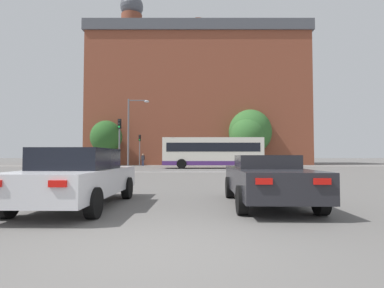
{
  "coord_description": "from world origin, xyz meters",
  "views": [
    {
      "loc": [
        0.46,
        -4.08,
        1.27
      ],
      "look_at": [
        0.49,
        26.78,
        2.54
      ],
      "focal_mm": 28.0,
      "sensor_mm": 36.0,
      "label": 1
    }
  ],
  "objects_px": {
    "street_lamp_junction": "(132,126)",
    "bus_crossing_lead": "(212,152)",
    "car_roadster_right": "(267,179)",
    "traffic_light_near_left": "(119,136)",
    "pedestrian_waiting": "(143,159)",
    "car_saloon_left": "(78,177)",
    "traffic_light_far_left": "(139,145)",
    "pedestrian_walking_east": "(185,158)"
  },
  "relations": [
    {
      "from": "street_lamp_junction",
      "to": "bus_crossing_lead",
      "type": "bearing_deg",
      "value": 12.69
    },
    {
      "from": "car_roadster_right",
      "to": "bus_crossing_lead",
      "type": "height_order",
      "value": "bus_crossing_lead"
    },
    {
      "from": "traffic_light_near_left",
      "to": "pedestrian_waiting",
      "type": "distance_m",
      "value": 14.95
    },
    {
      "from": "bus_crossing_lead",
      "to": "car_saloon_left",
      "type": "bearing_deg",
      "value": 168.11
    },
    {
      "from": "traffic_light_near_left",
      "to": "pedestrian_waiting",
      "type": "height_order",
      "value": "traffic_light_near_left"
    },
    {
      "from": "bus_crossing_lead",
      "to": "traffic_light_far_left",
      "type": "relative_size",
      "value": 2.57
    },
    {
      "from": "street_lamp_junction",
      "to": "pedestrian_waiting",
      "type": "distance_m",
      "value": 10.02
    },
    {
      "from": "traffic_light_far_left",
      "to": "car_saloon_left",
      "type": "bearing_deg",
      "value": -82.89
    },
    {
      "from": "traffic_light_far_left",
      "to": "traffic_light_near_left",
      "type": "xyz_separation_m",
      "value": [
        0.77,
        -13.82,
        0.18
      ]
    },
    {
      "from": "car_saloon_left",
      "to": "pedestrian_walking_east",
      "type": "relative_size",
      "value": 2.82
    },
    {
      "from": "traffic_light_far_left",
      "to": "street_lamp_junction",
      "type": "distance_m",
      "value": 8.61
    },
    {
      "from": "car_saloon_left",
      "to": "street_lamp_junction",
      "type": "height_order",
      "value": "street_lamp_junction"
    },
    {
      "from": "traffic_light_near_left",
      "to": "car_roadster_right",
      "type": "bearing_deg",
      "value": -64.33
    },
    {
      "from": "car_saloon_left",
      "to": "pedestrian_walking_east",
      "type": "xyz_separation_m",
      "value": [
        2.03,
        31.92,
        0.23
      ]
    },
    {
      "from": "traffic_light_near_left",
      "to": "traffic_light_far_left",
      "type": "bearing_deg",
      "value": 93.18
    },
    {
      "from": "car_roadster_right",
      "to": "bus_crossing_lead",
      "type": "xyz_separation_m",
      "value": [
        0.18,
        23.61,
        1.04
      ]
    },
    {
      "from": "traffic_light_far_left",
      "to": "pedestrian_waiting",
      "type": "relative_size",
      "value": 2.5
    },
    {
      "from": "bus_crossing_lead",
      "to": "traffic_light_near_left",
      "type": "bearing_deg",
      "value": 131.8
    },
    {
      "from": "bus_crossing_lead",
      "to": "pedestrian_waiting",
      "type": "height_order",
      "value": "bus_crossing_lead"
    },
    {
      "from": "car_roadster_right",
      "to": "traffic_light_far_left",
      "type": "distance_m",
      "value": 31.5
    },
    {
      "from": "car_saloon_left",
      "to": "car_roadster_right",
      "type": "height_order",
      "value": "car_saloon_left"
    },
    {
      "from": "street_lamp_junction",
      "to": "pedestrian_walking_east",
      "type": "height_order",
      "value": "street_lamp_junction"
    },
    {
      "from": "traffic_light_far_left",
      "to": "pedestrian_walking_east",
      "type": "bearing_deg",
      "value": 13.66
    },
    {
      "from": "pedestrian_waiting",
      "to": "traffic_light_near_left",
      "type": "bearing_deg",
      "value": -69.48
    },
    {
      "from": "bus_crossing_lead",
      "to": "pedestrian_walking_east",
      "type": "relative_size",
      "value": 6.16
    },
    {
      "from": "pedestrian_waiting",
      "to": "street_lamp_junction",
      "type": "bearing_deg",
      "value": -68.72
    },
    {
      "from": "car_roadster_right",
      "to": "pedestrian_waiting",
      "type": "distance_m",
      "value": 32.32
    },
    {
      "from": "car_roadster_right",
      "to": "pedestrian_walking_east",
      "type": "height_order",
      "value": "pedestrian_walking_east"
    },
    {
      "from": "traffic_light_near_left",
      "to": "pedestrian_waiting",
      "type": "relative_size",
      "value": 2.68
    },
    {
      "from": "street_lamp_junction",
      "to": "car_saloon_left",
      "type": "bearing_deg",
      "value": -82.02
    },
    {
      "from": "bus_crossing_lead",
      "to": "pedestrian_waiting",
      "type": "relative_size",
      "value": 6.44
    },
    {
      "from": "car_roadster_right",
      "to": "traffic_light_far_left",
      "type": "relative_size",
      "value": 1.1
    },
    {
      "from": "car_saloon_left",
      "to": "traffic_light_near_left",
      "type": "distance_m",
      "value": 17.09
    },
    {
      "from": "traffic_light_far_left",
      "to": "street_lamp_junction",
      "type": "bearing_deg",
      "value": -85.18
    },
    {
      "from": "car_saloon_left",
      "to": "pedestrian_waiting",
      "type": "distance_m",
      "value": 31.69
    },
    {
      "from": "car_roadster_right",
      "to": "traffic_light_near_left",
      "type": "distance_m",
      "value": 18.33
    },
    {
      "from": "bus_crossing_lead",
      "to": "car_roadster_right",
      "type": "bearing_deg",
      "value": 179.55
    },
    {
      "from": "pedestrian_waiting",
      "to": "bus_crossing_lead",
      "type": "bearing_deg",
      "value": -23.01
    },
    {
      "from": "car_saloon_left",
      "to": "traffic_light_near_left",
      "type": "height_order",
      "value": "traffic_light_near_left"
    },
    {
      "from": "car_saloon_left",
      "to": "bus_crossing_lead",
      "type": "relative_size",
      "value": 0.46
    },
    {
      "from": "traffic_light_near_left",
      "to": "pedestrian_walking_east",
      "type": "distance_m",
      "value": 16.17
    },
    {
      "from": "car_saloon_left",
      "to": "street_lamp_junction",
      "type": "bearing_deg",
      "value": 99.15
    }
  ]
}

